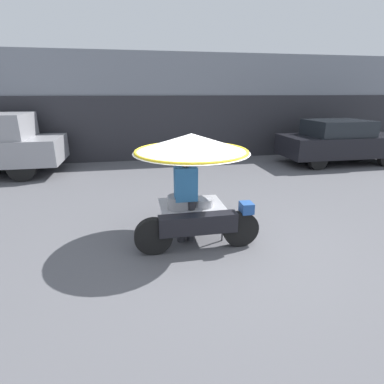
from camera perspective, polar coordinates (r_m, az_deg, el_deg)
The scene contains 5 objects.
ground_plane at distance 5.35m, azimuth 4.03°, elevation -9.77°, with size 36.00×36.00×0.00m, color #56565B.
shopfront_building at distance 12.72m, azimuth -5.48°, elevation 15.83°, with size 28.00×2.06×3.92m.
vendor_motorcycle_cart at distance 5.13m, azimuth 0.05°, elevation 6.48°, with size 2.10×2.01×1.87m.
vendor_person at distance 5.10m, azimuth -1.19°, elevation -0.52°, with size 0.38×0.22×1.56m.
parked_car at distance 12.36m, azimuth 26.31°, elevation 8.61°, with size 4.34×1.82×1.58m.
Camera 1 is at (-1.26, -4.54, 2.53)m, focal length 28.00 mm.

